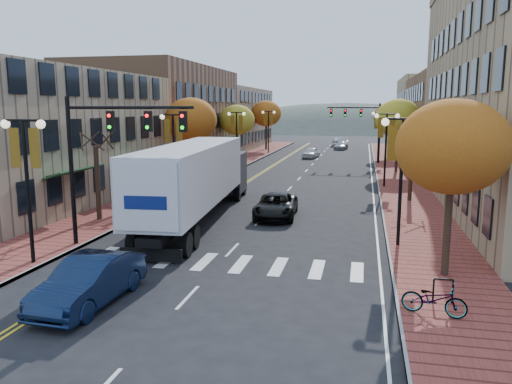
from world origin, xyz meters
The scene contains 32 objects.
ground centered at (0.00, 0.00, 0.00)m, with size 200.00×200.00×0.00m, color black.
sidewalk_left centered at (-9.00, 32.50, 0.07)m, with size 4.00×85.00×0.15m, color brown.
sidewalk_right centered at (9.00, 32.50, 0.07)m, with size 4.00×85.00×0.15m, color brown.
building_left_near centered at (-17.00, 13.00, 4.50)m, with size 12.00×22.00×9.00m, color #9E8966.
building_left_mid centered at (-17.00, 36.00, 5.50)m, with size 12.00×24.00×11.00m, color brown.
building_left_far centered at (-17.00, 61.00, 4.75)m, with size 12.00×26.00×9.50m, color #9E8966.
building_right_mid centered at (18.50, 42.00, 5.00)m, with size 15.00×24.00×10.00m, color brown.
building_right_far centered at (18.50, 64.00, 5.50)m, with size 15.00×20.00×11.00m, color #9E8966.
tree_left_a centered at (-9.00, 8.00, 2.25)m, with size 0.28×0.28×4.20m.
tree_left_b centered at (-9.00, 24.00, 5.45)m, with size 4.48×4.48×7.21m.
tree_left_c centered at (-9.00, 40.00, 5.05)m, with size 4.16×4.16×6.69m.
tree_left_d centered at (-9.00, 58.00, 5.60)m, with size 4.61×4.61×7.42m.
tree_right_a centered at (9.00, 2.00, 5.05)m, with size 4.16×4.16×6.69m.
tree_right_b centered at (9.00, 18.00, 2.25)m, with size 0.28×0.28×4.20m.
tree_right_c centered at (9.00, 34.00, 5.45)m, with size 4.48×4.48×7.21m.
tree_right_d centered at (9.00, 50.00, 5.29)m, with size 4.35×4.35×7.00m.
lamp_left_a centered at (-7.50, 0.00, 4.29)m, with size 1.96×0.36×6.05m.
lamp_left_b centered at (-7.50, 16.00, 4.29)m, with size 1.96×0.36×6.05m.
lamp_left_c centered at (-7.50, 34.00, 4.29)m, with size 1.96×0.36×6.05m.
lamp_left_d centered at (-7.50, 52.00, 4.29)m, with size 1.96×0.36×6.05m.
lamp_right_a centered at (7.50, 6.00, 4.29)m, with size 1.96×0.36×6.05m.
lamp_right_b centered at (7.50, 24.00, 4.29)m, with size 1.96×0.36×6.05m.
lamp_right_c centered at (7.50, 42.00, 4.29)m, with size 1.96×0.36×6.05m.
traffic_mast_near centered at (-5.48, 3.00, 4.92)m, with size 6.10×0.35×7.00m.
traffic_mast_far centered at (5.48, 42.00, 4.92)m, with size 6.10×0.34×7.00m.
semi_truck centered at (-3.48, 9.64, 2.63)m, with size 4.32×18.18×4.50m.
navy_sedan centered at (-2.97, -3.23, 0.80)m, with size 1.70×4.87×1.61m, color #0D1A35.
black_suv centered at (0.77, 11.28, 0.70)m, with size 2.33×5.05×1.40m, color black.
car_far_white centered at (-0.94, 47.34, 0.69)m, with size 1.63×4.06×1.38m, color silver.
car_far_silver centered at (2.24, 61.77, 0.63)m, with size 1.76×4.33×1.26m, color #93939A.
car_far_oncoming centered at (1.25, 68.72, 0.71)m, with size 1.51×4.33×1.43m, color #A8A9B0.
bicycle centered at (8.08, -2.10, 0.66)m, with size 0.68×1.96×1.03m, color gray.
Camera 1 is at (5.80, -17.55, 6.50)m, focal length 35.00 mm.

